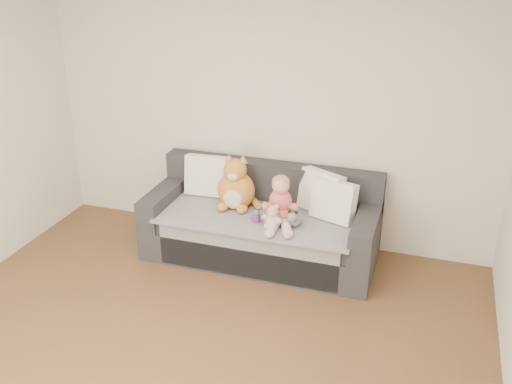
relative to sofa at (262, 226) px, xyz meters
The scene contains 10 objects.
room_shell 1.92m from the sofa, 93.30° to the right, with size 5.00×5.00×5.00m.
sofa is the anchor object (origin of this frame).
cushion_left 0.77m from the sofa, 162.39° to the left, with size 0.45×0.22×0.42m.
cushion_right_back 0.66m from the sofa, 17.47° to the left, with size 0.48×0.37×0.41m.
cushion_right_front 0.76m from the sofa, ahead, with size 0.45×0.30×0.39m.
toddler 0.47m from the sofa, 40.22° to the right, with size 0.32×0.47×0.46m.
plush_cat 0.45m from the sofa, behind, with size 0.45×0.40×0.56m.
teddy_bear 0.45m from the sofa, 58.02° to the right, with size 0.19×0.14×0.24m.
plush_cow 0.49m from the sofa, 29.69° to the right, with size 0.15×0.23×0.19m.
sippy_cup 0.33m from the sofa, 85.15° to the right, with size 0.11×0.09×0.13m.
Camera 1 is at (1.57, -2.62, 2.86)m, focal length 40.00 mm.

